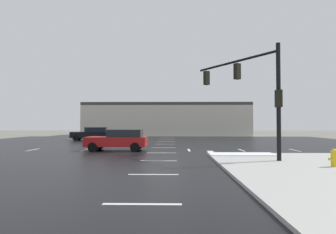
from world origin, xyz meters
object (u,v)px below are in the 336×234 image
(traffic_signal_mast, at_px, (251,85))
(sedan_black, at_px, (92,133))
(fire_hydrant, at_px, (334,158))
(sedan_red, at_px, (119,139))

(traffic_signal_mast, relative_size, sedan_black, 1.30)
(traffic_signal_mast, height_order, sedan_black, traffic_signal_mast)
(fire_hydrant, height_order, sedan_red, sedan_red)
(traffic_signal_mast, height_order, sedan_red, traffic_signal_mast)
(sedan_red, xyz_separation_m, sedan_black, (-5.72, 12.45, 0.00))
(sedan_red, height_order, sedan_black, same)
(traffic_signal_mast, bearing_deg, sedan_red, 27.30)
(traffic_signal_mast, xyz_separation_m, fire_hydrant, (2.64, -3.43, -3.72))
(traffic_signal_mast, bearing_deg, sedan_black, 6.23)
(traffic_signal_mast, bearing_deg, fire_hydrant, -175.79)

